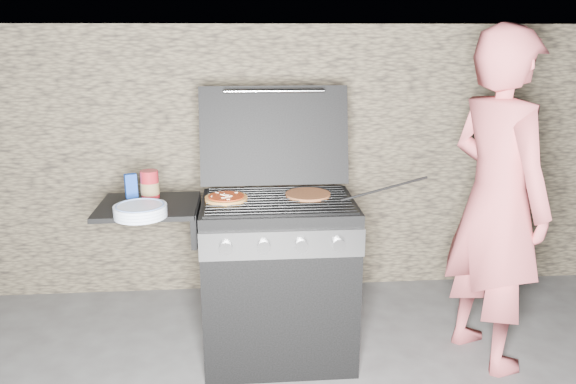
{
  "coord_description": "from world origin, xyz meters",
  "views": [
    {
      "loc": [
        -0.18,
        -2.79,
        1.76
      ],
      "look_at": [
        0.05,
        0.0,
        0.95
      ],
      "focal_mm": 35.0,
      "sensor_mm": 36.0,
      "label": 1
    }
  ],
  "objects": [
    {
      "name": "stone_wall",
      "position": [
        0.0,
        1.05,
        0.9
      ],
      "size": [
        8.0,
        0.35,
        1.8
      ],
      "primitive_type": "cube",
      "color": "#827355",
      "rests_on": "ground"
    },
    {
      "name": "gas_grill",
      "position": [
        -0.25,
        0.0,
        0.46
      ],
      "size": [
        1.34,
        0.79,
        0.91
      ],
      "primitive_type": null,
      "color": "black",
      "rests_on": "ground"
    },
    {
      "name": "tongs",
      "position": [
        0.56,
        0.0,
        0.96
      ],
      "size": [
        0.49,
        0.12,
        0.1
      ],
      "primitive_type": "cylinder",
      "rotation": [
        0.0,
        1.4,
        0.21
      ],
      "color": "black",
      "rests_on": "gas_grill"
    },
    {
      "name": "ground",
      "position": [
        0.0,
        0.0,
        0.0
      ],
      "size": [
        50.0,
        50.0,
        0.0
      ],
      "primitive_type": "plane",
      "color": "#474543"
    },
    {
      "name": "pizza_plain",
      "position": [
        0.16,
        0.06,
        0.92
      ],
      "size": [
        0.26,
        0.26,
        0.01
      ],
      "primitive_type": "cylinder",
      "rotation": [
        0.0,
        0.0,
        0.1
      ],
      "color": "#B26B36",
      "rests_on": "gas_grill"
    },
    {
      "name": "pizza_topped",
      "position": [
        -0.27,
        0.02,
        0.92
      ],
      "size": [
        0.28,
        0.28,
        0.02
      ],
      "primitive_type": null,
      "rotation": [
        0.0,
        0.0,
        -0.36
      ],
      "color": "tan",
      "rests_on": "gas_grill"
    },
    {
      "name": "person",
      "position": [
        1.13,
        -0.1,
        0.9
      ],
      "size": [
        0.61,
        0.76,
        1.8
      ],
      "primitive_type": "imported",
      "rotation": [
        0.0,
        0.0,
        1.89
      ],
      "color": "#D45B5F",
      "rests_on": "ground"
    },
    {
      "name": "plate_stack",
      "position": [
        -0.67,
        -0.2,
        0.93
      ],
      "size": [
        0.29,
        0.29,
        0.06
      ],
      "primitive_type": "cylinder",
      "rotation": [
        0.0,
        0.0,
        -0.17
      ],
      "color": "silver",
      "rests_on": "gas_grill"
    },
    {
      "name": "blue_carton",
      "position": [
        -0.77,
        0.12,
        0.97
      ],
      "size": [
        0.07,
        0.06,
        0.13
      ],
      "primitive_type": "cube",
      "rotation": [
        0.0,
        0.0,
        0.4
      ],
      "color": "#153FA9",
      "rests_on": "gas_grill"
    },
    {
      "name": "sauce_jar",
      "position": [
        -0.67,
        0.12,
        0.98
      ],
      "size": [
        0.11,
        0.11,
        0.15
      ],
      "primitive_type": "cylinder",
      "rotation": [
        0.0,
        0.0,
        -0.23
      ],
      "color": "maroon",
      "rests_on": "gas_grill"
    }
  ]
}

